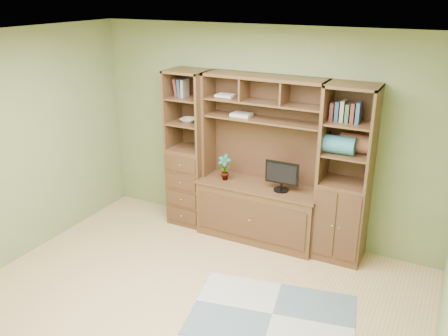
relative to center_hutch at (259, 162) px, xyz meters
The scene contains 11 objects.
room 1.76m from the center_hutch, 92.26° to the right, with size 4.60×4.10×2.64m.
center_hutch is the anchor object (origin of this frame).
left_tower 1.00m from the center_hutch, behind, with size 0.50×0.45×2.05m, color #52331C.
right_tower 1.03m from the center_hutch, ahead, with size 0.55×0.45×2.05m, color #52331C.
rug 1.83m from the center_hutch, 61.14° to the right, with size 1.57×1.04×0.01m, color gray.
monitor 0.31m from the center_hutch, ahead, with size 0.41×0.18×0.50m, color black.
orchid 0.47m from the center_hutch, behind, with size 0.17×0.12×0.33m, color #994C33.
magazines 0.61m from the center_hutch, 162.33° to the left, with size 0.24×0.18×0.04m, color #B8AE9D.
bowl 1.08m from the center_hutch, behind, with size 0.20×0.20×0.05m, color beige.
blanket_teal 1.01m from the center_hutch, ahead, with size 0.34×0.20×0.20m, color #2D6D76.
blanket_red 1.17m from the center_hutch, ahead, with size 0.36×0.20×0.20m, color brown.
Camera 1 is at (2.11, -3.21, 2.99)m, focal length 38.00 mm.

